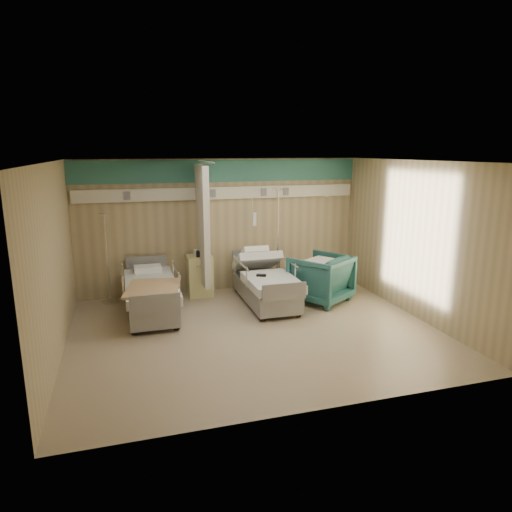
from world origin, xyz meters
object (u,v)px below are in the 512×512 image
(bed_left, at_px, (151,298))
(bed_right, at_px, (266,288))
(iv_stand_right, at_px, (277,270))
(bedside_cabinet, at_px, (200,276))
(visitor_armchair, at_px, (321,278))
(iv_stand_left, at_px, (109,285))

(bed_left, bearing_deg, bed_right, 0.00)
(bed_left, relative_size, iv_stand_right, 0.98)
(bedside_cabinet, distance_m, visitor_armchair, 2.49)
(bed_right, height_order, iv_stand_left, iv_stand_left)
(bed_right, height_order, bedside_cabinet, bedside_cabinet)
(bed_right, bearing_deg, iv_stand_right, 56.57)
(bedside_cabinet, bearing_deg, visitor_armchair, -25.38)
(bed_left, bearing_deg, iv_stand_left, 128.54)
(bed_right, relative_size, iv_stand_left, 1.20)
(iv_stand_right, bearing_deg, bed_left, -164.33)
(visitor_armchair, bearing_deg, bed_left, -35.91)
(bed_left, height_order, visitor_armchair, visitor_armchair)
(visitor_armchair, bearing_deg, bed_right, -41.66)
(iv_stand_right, xyz_separation_m, iv_stand_left, (-3.45, 0.19, -0.08))
(bed_right, height_order, visitor_armchair, visitor_armchair)
(bed_right, bearing_deg, iv_stand_left, 162.22)
(bed_right, distance_m, visitor_armchair, 1.12)
(bed_left, bearing_deg, visitor_armchair, -2.91)
(bed_left, height_order, bedside_cabinet, bedside_cabinet)
(visitor_armchair, relative_size, iv_stand_right, 0.48)
(bed_left, bearing_deg, bedside_cabinet, 40.60)
(bed_right, distance_m, bedside_cabinet, 1.46)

